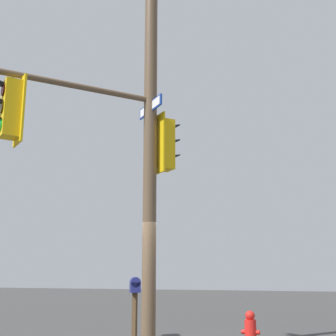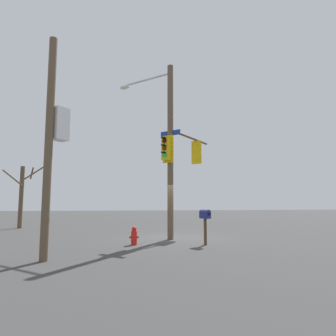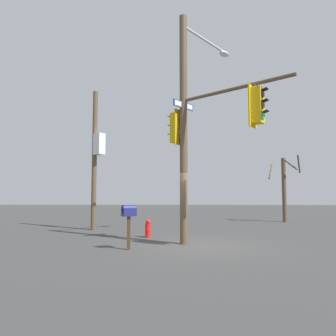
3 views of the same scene
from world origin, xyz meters
The scene contains 6 objects.
ground_plane centered at (0.00, 0.00, 0.00)m, with size 80.00×80.00×0.00m, color #3D3C3B.
main_signal_pole_assembly centered at (-0.09, 0.03, 4.52)m, with size 5.23×3.77×8.37m.
secondary_pole_assembly centered at (-4.52, -4.68, 3.71)m, with size 0.66×0.72×6.94m.
fire_hydrant centered at (-1.94, -1.84, 0.34)m, with size 0.38×0.24×0.73m.
mailbox centered at (0.93, -2.21, 1.11)m, with size 0.43×0.50×1.41m.
bare_tree_behind_pole centered at (-9.22, 6.15, 2.22)m, with size 2.32×2.35×4.11m.
Camera 3 is at (11.20, -0.71, 1.77)m, focal length 34.29 mm.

